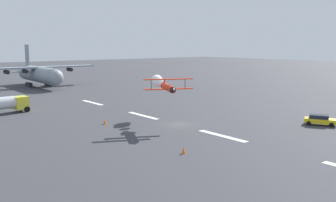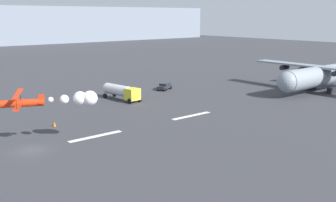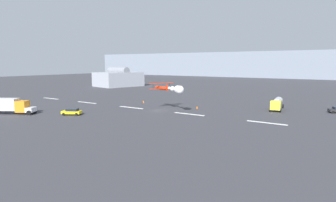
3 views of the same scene
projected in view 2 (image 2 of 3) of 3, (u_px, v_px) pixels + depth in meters
ground_plane at (31, 150)px, 48.69m from camera, size 440.00×440.00×0.00m
runway_stripe_3 at (96, 136)px, 54.27m from camera, size 8.00×0.90×0.01m
runway_stripe_4 at (191, 116)px, 65.43m from camera, size 8.00×0.90×0.01m
cargo_transport_plane at (317, 76)px, 84.54m from camera, size 25.44×31.68×11.58m
stunt_biplane_red at (63, 100)px, 50.08m from camera, size 11.85×8.00×2.03m
fuel_tanker_truck at (122, 91)px, 77.17m from camera, size 3.69×8.96×2.90m
airport_staff_sedan at (165, 86)px, 88.23m from camera, size 4.53×3.40×1.52m
traffic_cone_far at (54, 124)px, 59.06m from camera, size 0.44×0.44×0.75m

